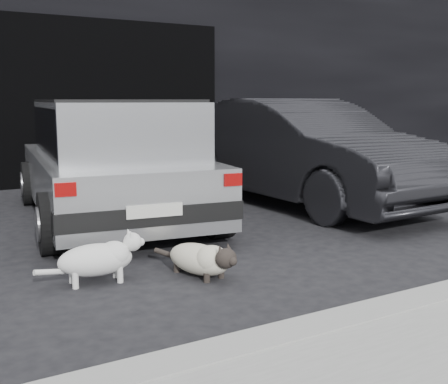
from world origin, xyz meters
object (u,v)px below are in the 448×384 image
cat_siamese (203,259)px  cat_white (101,258)px  silver_hatchback (112,155)px  second_car (302,152)px

cat_siamese → cat_white: (-0.71, 0.27, 0.05)m
silver_hatchback → cat_white: size_ratio=4.65×
silver_hatchback → cat_white: (-0.82, -2.04, -0.55)m
cat_siamese → cat_white: bearing=-34.5°
second_car → cat_siamese: (-2.57, -2.06, -0.54)m
second_car → cat_siamese: 3.34m
cat_white → cat_siamese: bearing=75.4°
cat_siamese → cat_white: size_ratio=1.03×
silver_hatchback → cat_siamese: bearing=-84.7°
silver_hatchback → second_car: size_ratio=0.93×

